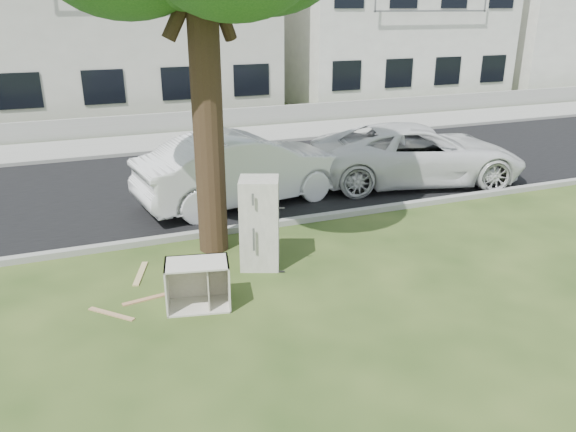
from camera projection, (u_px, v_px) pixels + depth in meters
name	position (u px, v px, depth m)	size (l,w,h in m)	color
ground	(265.00, 286.00, 9.15)	(120.00, 120.00, 0.00)	#273F16
road	(189.00, 184.00, 14.38)	(120.00, 7.00, 0.01)	black
kerb_near	(226.00, 233.00, 11.29)	(120.00, 0.18, 0.12)	gray
kerb_far	(165.00, 153.00, 17.48)	(120.00, 0.18, 0.12)	gray
sidewalk	(158.00, 143.00, 18.74)	(120.00, 2.80, 0.01)	gray
low_wall	(150.00, 124.00, 20.02)	(120.00, 0.15, 0.70)	gray
townhouse_center	(125.00, 21.00, 23.11)	(11.22, 8.16, 7.44)	beige
townhouse_right	(379.00, 25.00, 27.30)	(10.20, 8.16, 6.84)	white
fridge	(260.00, 223.00, 9.61)	(0.66, 0.61, 1.59)	beige
cabinet	(198.00, 284.00, 8.41)	(0.94, 0.58, 0.73)	beige
plank_a	(156.00, 296.00, 8.80)	(1.06, 0.09, 0.02)	#B27D56
plank_b	(111.00, 314.00, 8.30)	(0.81, 0.08, 0.02)	tan
plank_c	(141.00, 273.00, 9.56)	(0.89, 0.10, 0.02)	tan
car_center	(245.00, 168.00, 12.80)	(1.72, 4.93, 1.62)	white
car_right	(418.00, 154.00, 14.34)	(2.48, 5.38, 1.50)	white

